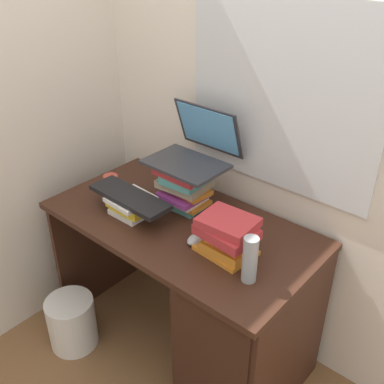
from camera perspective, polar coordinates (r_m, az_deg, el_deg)
ground_plane at (r=2.57m, az=-1.25°, el=-18.05°), size 6.00×6.00×0.00m
wall_back at (r=2.09m, az=5.44°, el=12.91°), size 6.00×0.06×2.60m
wall_left at (r=2.40m, az=-16.24°, el=14.14°), size 0.05×6.00×2.60m
desk at (r=2.12m, az=4.74°, el=-15.06°), size 1.26×0.66×0.77m
book_stack_tall at (r=2.10m, az=-0.87°, el=0.90°), size 0.24×0.21×0.23m
book_stack_keyboard_riser at (r=2.11m, az=-7.77°, el=-1.62°), size 0.21×0.20×0.09m
book_stack_side at (r=1.82m, az=4.47°, el=-5.55°), size 0.25×0.20×0.17m
laptop at (r=2.07m, az=0.39°, el=5.45°), size 0.35×0.33×0.25m
keyboard at (r=2.08m, az=-7.87°, el=-0.62°), size 0.42×0.15×0.02m
computer_mouse at (r=1.93m, az=0.61°, el=-5.89°), size 0.06×0.10×0.04m
mug at (r=2.31m, az=-10.11°, el=1.04°), size 0.11×0.07×0.09m
water_bottle at (r=1.70m, az=7.31°, el=-8.43°), size 0.06×0.06×0.19m
wastebasket at (r=2.54m, az=-14.87°, el=-15.55°), size 0.25×0.25×0.29m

